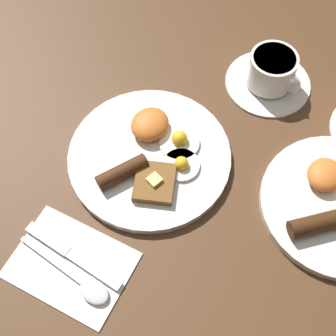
{
  "coord_description": "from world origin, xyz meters",
  "views": [
    {
      "loc": [
        0.33,
        0.24,
        0.69
      ],
      "look_at": [
        0.01,
        0.04,
        0.03
      ],
      "focal_mm": 50.0,
      "sensor_mm": 36.0,
      "label": 1
    }
  ],
  "objects_px": {
    "breakfast_plate_near": "(151,155)",
    "spoon": "(85,285)",
    "knife": "(68,252)",
    "teacup_near": "(271,74)"
  },
  "relations": [
    {
      "from": "breakfast_plate_near",
      "to": "spoon",
      "type": "bearing_deg",
      "value": 8.95
    },
    {
      "from": "spoon",
      "to": "knife",
      "type": "bearing_deg",
      "value": 156.47
    },
    {
      "from": "breakfast_plate_near",
      "to": "spoon",
      "type": "xyz_separation_m",
      "value": [
        0.24,
        0.04,
        -0.0
      ]
    },
    {
      "from": "teacup_near",
      "to": "spoon",
      "type": "xyz_separation_m",
      "value": [
        0.49,
        -0.06,
        -0.02
      ]
    },
    {
      "from": "teacup_near",
      "to": "spoon",
      "type": "relative_size",
      "value": 0.94
    },
    {
      "from": "teacup_near",
      "to": "knife",
      "type": "bearing_deg",
      "value": -13.95
    },
    {
      "from": "breakfast_plate_near",
      "to": "knife",
      "type": "distance_m",
      "value": 0.21
    },
    {
      "from": "teacup_near",
      "to": "spoon",
      "type": "height_order",
      "value": "teacup_near"
    },
    {
      "from": "breakfast_plate_near",
      "to": "spoon",
      "type": "height_order",
      "value": "breakfast_plate_near"
    },
    {
      "from": "breakfast_plate_near",
      "to": "teacup_near",
      "type": "height_order",
      "value": "teacup_near"
    }
  ]
}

